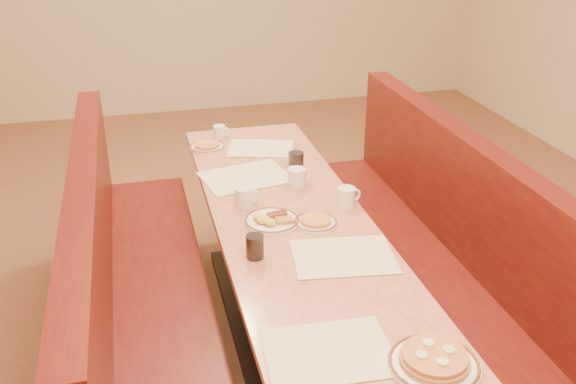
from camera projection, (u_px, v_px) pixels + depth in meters
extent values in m
plane|color=#9E6647|center=(291.00, 347.00, 3.27)|extent=(8.00, 8.00, 0.00)
cube|color=black|center=(291.00, 343.00, 3.25)|extent=(0.55, 1.88, 0.06)
cube|color=black|center=(291.00, 289.00, 3.11)|extent=(0.15, 1.75, 0.71)
cube|color=tan|center=(291.00, 221.00, 2.95)|extent=(0.70, 2.50, 0.04)
cube|color=#4C3326|center=(155.00, 353.00, 3.07)|extent=(0.55, 2.50, 0.20)
cube|color=#5E1910|center=(150.00, 307.00, 2.96)|extent=(0.55, 2.50, 0.16)
cube|color=#5E1910|center=(90.00, 241.00, 2.75)|extent=(0.12, 2.50, 0.60)
cube|color=#4C3326|center=(415.00, 312.00, 3.37)|extent=(0.55, 2.50, 0.20)
cube|color=#5E1910|center=(420.00, 268.00, 3.26)|extent=(0.55, 2.50, 0.16)
cube|color=#5E1910|center=(467.00, 196.00, 3.14)|extent=(0.12, 2.50, 0.60)
cube|color=#FFF1C7|center=(328.00, 352.00, 2.08)|extent=(0.43, 0.34, 0.00)
cube|color=#FFF1C7|center=(344.00, 256.00, 2.62)|extent=(0.45, 0.36, 0.00)
cube|color=#FFF1C7|center=(246.00, 177.00, 3.34)|extent=(0.49, 0.41, 0.00)
cube|color=#FFF1C7|center=(261.00, 148.00, 3.71)|extent=(0.43, 0.37, 0.00)
cylinder|color=white|center=(434.00, 365.00, 2.02)|extent=(0.29, 0.29, 0.02)
torus|color=brown|center=(434.00, 363.00, 2.01)|extent=(0.29, 0.29, 0.01)
cylinder|color=#D8804D|center=(434.00, 360.00, 2.01)|extent=(0.22, 0.22, 0.02)
cylinder|color=#D8804D|center=(435.00, 356.00, 2.00)|extent=(0.21, 0.21, 0.02)
cylinder|color=#FCF0A4|center=(449.00, 350.00, 2.00)|extent=(0.04, 0.04, 0.01)
cylinder|color=#FCF0A4|center=(428.00, 343.00, 2.04)|extent=(0.04, 0.04, 0.01)
cylinder|color=#FCF0A4|center=(421.00, 355.00, 1.98)|extent=(0.04, 0.04, 0.01)
cylinder|color=#FCF0A4|center=(442.00, 362.00, 1.95)|extent=(0.04, 0.04, 0.01)
cylinder|color=white|center=(272.00, 221.00, 2.89)|extent=(0.25, 0.25, 0.02)
torus|color=brown|center=(272.00, 220.00, 2.88)|extent=(0.25, 0.25, 0.01)
ellipsoid|color=yellow|center=(263.00, 219.00, 2.85)|extent=(0.06, 0.06, 0.03)
ellipsoid|color=yellow|center=(270.00, 222.00, 2.83)|extent=(0.05, 0.05, 0.03)
ellipsoid|color=yellow|center=(258.00, 217.00, 2.88)|extent=(0.05, 0.05, 0.03)
cylinder|color=brown|center=(278.00, 215.00, 2.90)|extent=(0.09, 0.04, 0.02)
cylinder|color=brown|center=(276.00, 213.00, 2.92)|extent=(0.09, 0.04, 0.02)
cube|color=gold|center=(284.00, 220.00, 2.86)|extent=(0.08, 0.05, 0.02)
cylinder|color=white|center=(316.00, 223.00, 2.87)|extent=(0.20, 0.20, 0.01)
torus|color=brown|center=(316.00, 222.00, 2.87)|extent=(0.20, 0.20, 0.01)
cylinder|color=#E59251|center=(316.00, 220.00, 2.87)|extent=(0.14, 0.14, 0.01)
ellipsoid|color=yellow|center=(309.00, 218.00, 2.87)|extent=(0.04, 0.04, 0.02)
cylinder|color=white|center=(207.00, 147.00, 3.71)|extent=(0.21, 0.21, 0.02)
torus|color=brown|center=(207.00, 146.00, 3.71)|extent=(0.21, 0.21, 0.01)
cylinder|color=#E59251|center=(207.00, 145.00, 3.70)|extent=(0.15, 0.15, 0.02)
ellipsoid|color=yellow|center=(202.00, 143.00, 3.71)|extent=(0.04, 0.04, 0.02)
cylinder|color=white|center=(346.00, 197.00, 3.03)|extent=(0.09, 0.09, 0.09)
torus|color=white|center=(355.00, 195.00, 3.04)|extent=(0.07, 0.03, 0.07)
cylinder|color=black|center=(346.00, 189.00, 3.01)|extent=(0.07, 0.07, 0.01)
cylinder|color=white|center=(244.00, 197.00, 3.03)|extent=(0.09, 0.09, 0.09)
torus|color=white|center=(254.00, 196.00, 3.03)|extent=(0.07, 0.02, 0.07)
cylinder|color=black|center=(244.00, 189.00, 3.01)|extent=(0.07, 0.07, 0.01)
cylinder|color=white|center=(297.00, 178.00, 3.23)|extent=(0.09, 0.09, 0.10)
torus|color=white|center=(305.00, 175.00, 3.25)|extent=(0.07, 0.03, 0.07)
cylinder|color=black|center=(297.00, 170.00, 3.21)|extent=(0.08, 0.08, 0.01)
cylinder|color=white|center=(219.00, 132.00, 3.85)|extent=(0.07, 0.07, 0.08)
torus|color=white|center=(226.00, 132.00, 3.86)|extent=(0.06, 0.02, 0.06)
cylinder|color=black|center=(219.00, 127.00, 3.84)|extent=(0.06, 0.06, 0.01)
cylinder|color=black|center=(255.00, 247.00, 2.60)|extent=(0.07, 0.07, 0.10)
cylinder|color=silver|center=(255.00, 247.00, 2.60)|extent=(0.07, 0.07, 0.10)
cylinder|color=black|center=(296.00, 162.00, 3.39)|extent=(0.08, 0.08, 0.11)
cylinder|color=silver|center=(296.00, 162.00, 3.39)|extent=(0.08, 0.08, 0.11)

